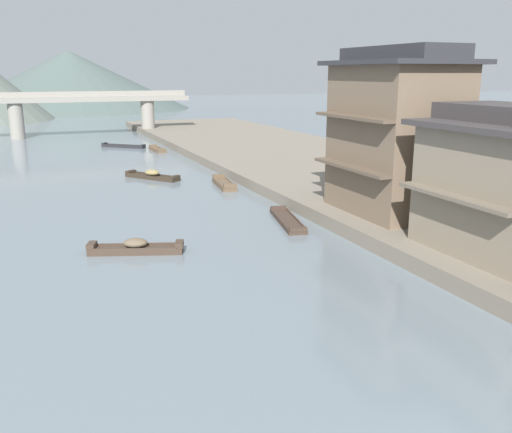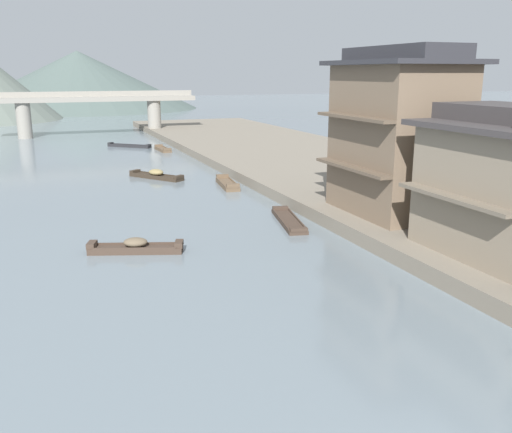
{
  "view_description": "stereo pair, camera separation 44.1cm",
  "coord_description": "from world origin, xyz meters",
  "px_view_note": "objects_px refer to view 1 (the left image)",
  "views": [
    {
      "loc": [
        -7.01,
        -5.51,
        8.14
      ],
      "look_at": [
        2.87,
        18.98,
        1.36
      ],
      "focal_mm": 39.37,
      "sensor_mm": 36.0,
      "label": 1
    },
    {
      "loc": [
        -6.6,
        -5.67,
        8.14
      ],
      "look_at": [
        2.87,
        18.98,
        1.36
      ],
      "focal_mm": 39.37,
      "sensor_mm": 36.0,
      "label": 2
    }
  ],
  "objects_px": {
    "boat_moored_nearest": "(123,146)",
    "boat_moored_far": "(288,221)",
    "boat_moored_third": "(136,248)",
    "stone_bridge": "(84,107)",
    "house_waterfront_tall": "(395,133)",
    "boat_midriver_drifting": "(224,184)",
    "boat_midriver_upstream": "(157,149)",
    "boat_moored_second": "(152,176)"
  },
  "relations": [
    {
      "from": "boat_moored_nearest",
      "to": "boat_moored_far",
      "type": "xyz_separation_m",
      "value": [
        3.26,
        -36.5,
        -0.02
      ]
    },
    {
      "from": "boat_moored_far",
      "to": "boat_midriver_drifting",
      "type": "xyz_separation_m",
      "value": [
        0.05,
        11.11,
        0.06
      ]
    },
    {
      "from": "boat_moored_far",
      "to": "house_waterfront_tall",
      "type": "bearing_deg",
      "value": -24.45
    },
    {
      "from": "boat_moored_nearest",
      "to": "boat_moored_second",
      "type": "bearing_deg",
      "value": -92.74
    },
    {
      "from": "boat_moored_third",
      "to": "boat_midriver_upstream",
      "type": "relative_size",
      "value": 1.13
    },
    {
      "from": "boat_midriver_drifting",
      "to": "stone_bridge",
      "type": "height_order",
      "value": "stone_bridge"
    },
    {
      "from": "boat_midriver_drifting",
      "to": "house_waterfront_tall",
      "type": "bearing_deg",
      "value": -69.12
    },
    {
      "from": "boat_midriver_upstream",
      "to": "boat_moored_nearest",
      "type": "bearing_deg",
      "value": 124.38
    },
    {
      "from": "boat_moored_second",
      "to": "boat_moored_third",
      "type": "distance_m",
      "value": 19.1
    },
    {
      "from": "boat_moored_second",
      "to": "boat_midriver_drifting",
      "type": "bearing_deg",
      "value": -50.07
    },
    {
      "from": "boat_moored_nearest",
      "to": "boat_midriver_drifting",
      "type": "xyz_separation_m",
      "value": [
        3.3,
        -25.39,
        0.04
      ]
    },
    {
      "from": "house_waterfront_tall",
      "to": "stone_bridge",
      "type": "xyz_separation_m",
      "value": [
        -11.16,
        52.62,
        -1.19
      ]
    },
    {
      "from": "boat_moored_second",
      "to": "stone_bridge",
      "type": "bearing_deg",
      "value": 92.94
    },
    {
      "from": "boat_moored_second",
      "to": "house_waterfront_tall",
      "type": "height_order",
      "value": "house_waterfront_tall"
    },
    {
      "from": "boat_midriver_drifting",
      "to": "boat_midriver_upstream",
      "type": "xyz_separation_m",
      "value": [
        -0.38,
        21.12,
        -0.03
      ]
    },
    {
      "from": "boat_midriver_drifting",
      "to": "house_waterfront_tall",
      "type": "distance_m",
      "value": 15.2
    },
    {
      "from": "boat_midriver_upstream",
      "to": "house_waterfront_tall",
      "type": "bearing_deg",
      "value": -80.94
    },
    {
      "from": "boat_moored_second",
      "to": "boat_midriver_upstream",
      "type": "distance_m",
      "value": 16.48
    },
    {
      "from": "house_waterfront_tall",
      "to": "boat_midriver_upstream",
      "type": "bearing_deg",
      "value": 99.06
    },
    {
      "from": "boat_moored_far",
      "to": "boat_moored_second",
      "type": "bearing_deg",
      "value": 104.62
    },
    {
      "from": "boat_moored_far",
      "to": "stone_bridge",
      "type": "height_order",
      "value": "stone_bridge"
    },
    {
      "from": "boat_moored_third",
      "to": "stone_bridge",
      "type": "relative_size",
      "value": 0.16
    },
    {
      "from": "boat_moored_nearest",
      "to": "stone_bridge",
      "type": "distance_m",
      "value": 14.51
    },
    {
      "from": "house_waterfront_tall",
      "to": "boat_moored_third",
      "type": "bearing_deg",
      "value": 179.82
    },
    {
      "from": "boat_midriver_upstream",
      "to": "house_waterfront_tall",
      "type": "xyz_separation_m",
      "value": [
        5.51,
        -34.59,
        4.87
      ]
    },
    {
      "from": "boat_moored_nearest",
      "to": "boat_midriver_drifting",
      "type": "distance_m",
      "value": 25.61
    },
    {
      "from": "boat_moored_far",
      "to": "boat_midriver_upstream",
      "type": "height_order",
      "value": "boat_midriver_upstream"
    },
    {
      "from": "boat_moored_second",
      "to": "house_waterfront_tall",
      "type": "bearing_deg",
      "value": -63.13
    },
    {
      "from": "boat_moored_nearest",
      "to": "boat_midriver_upstream",
      "type": "relative_size",
      "value": 1.14
    },
    {
      "from": "boat_moored_nearest",
      "to": "boat_midriver_upstream",
      "type": "height_order",
      "value": "boat_midriver_upstream"
    },
    {
      "from": "boat_moored_far",
      "to": "boat_midriver_drifting",
      "type": "relative_size",
      "value": 1.22
    },
    {
      "from": "boat_midriver_upstream",
      "to": "boat_moored_second",
      "type": "bearing_deg",
      "value": -103.66
    },
    {
      "from": "boat_midriver_upstream",
      "to": "stone_bridge",
      "type": "height_order",
      "value": "stone_bridge"
    },
    {
      "from": "boat_moored_nearest",
      "to": "house_waterfront_tall",
      "type": "relative_size",
      "value": 0.51
    },
    {
      "from": "boat_moored_third",
      "to": "boat_midriver_upstream",
      "type": "distance_m",
      "value": 35.58
    },
    {
      "from": "boat_moored_third",
      "to": "boat_midriver_upstream",
      "type": "height_order",
      "value": "boat_moored_third"
    },
    {
      "from": "boat_midriver_drifting",
      "to": "boat_moored_third",
      "type": "bearing_deg",
      "value": -123.6
    },
    {
      "from": "boat_moored_second",
      "to": "boat_midriver_drifting",
      "type": "xyz_separation_m",
      "value": [
        4.27,
        -5.11,
        -0.07
      ]
    },
    {
      "from": "boat_midriver_upstream",
      "to": "boat_midriver_drifting",
      "type": "bearing_deg",
      "value": -88.97
    },
    {
      "from": "boat_midriver_drifting",
      "to": "stone_bridge",
      "type": "distance_m",
      "value": 39.78
    },
    {
      "from": "boat_moored_far",
      "to": "stone_bridge",
      "type": "distance_m",
      "value": 50.75
    },
    {
      "from": "boat_moored_third",
      "to": "boat_moored_far",
      "type": "bearing_deg",
      "value": 14.6
    }
  ]
}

